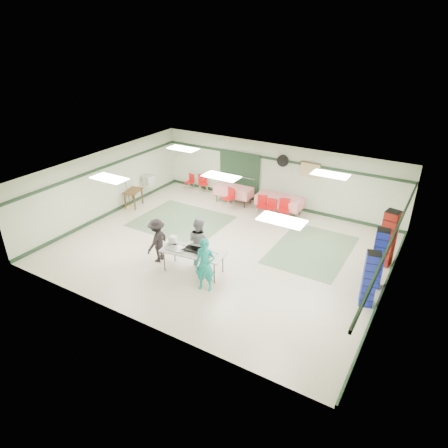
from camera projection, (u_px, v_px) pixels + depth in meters
The scene contains 42 objects.
floor at pixel (221, 248), 14.18m from camera, with size 11.00×11.00×0.00m, color beige.
ceiling at pixel (221, 176), 12.98m from camera, with size 11.00×11.00×0.00m, color silver.
wall_back at pixel (276, 175), 17.04m from camera, with size 11.00×11.00×0.00m, color beige.
wall_front at pixel (130, 278), 10.12m from camera, with size 11.00×11.00×0.00m, color beige.
wall_left at pixel (105, 184), 16.10m from camera, with size 9.00×9.00×0.00m, color beige.
wall_right at pixel (391, 256), 11.06m from camera, with size 9.00×9.00×0.00m, color beige.
trim_back at pixel (276, 159), 16.70m from camera, with size 11.00×0.06×0.10m, color #1C3420.
baseboard_back at pixel (274, 203), 17.59m from camera, with size 11.00×0.06×0.12m, color #1C3420.
trim_left at pixel (103, 167), 15.77m from camera, with size 9.00×0.06×0.10m, color #1C3420.
baseboard_left at pixel (110, 213), 16.66m from camera, with size 9.00×0.06×0.12m, color #1C3420.
trim_right at pixel (395, 234), 10.76m from camera, with size 9.00×0.06×0.10m, color #1C3420.
baseboard_right at pixel (382, 294), 11.65m from camera, with size 9.00×0.06×0.12m, color #1C3420.
green_patch_a at pixel (181, 221), 16.10m from camera, with size 3.50×3.00×0.01m, color #607958.
green_patch_b at pixel (311, 250), 14.05m from camera, with size 2.50×3.50×0.01m, color #607958.
double_door_left at pixel (230, 173), 18.13m from camera, with size 0.90×0.06×2.10m, color gray.
double_door_right at pixel (249, 177), 17.70m from camera, with size 0.90×0.06×2.10m, color gray.
door_frame at pixel (239, 175), 17.90m from camera, with size 2.00×0.03×2.15m, color #1C3420.
wall_fan at pixel (283, 161), 16.54m from camera, with size 0.50×0.50×0.10m, color black.
scroll_banner at pixel (310, 170), 16.08m from camera, with size 0.80×0.02×0.60m, color #DAC588.
serving_table at pixel (193, 252), 12.50m from camera, with size 2.11×1.08×0.76m.
sheet_tray_right at pixel (206, 255), 12.26m from camera, with size 0.58×0.44×0.02m, color silver.
sheet_tray_mid at pixel (193, 249), 12.59m from camera, with size 0.58×0.44×0.02m, color silver.
sheet_tray_left at pixel (178, 248), 12.61m from camera, with size 0.62×0.47×0.02m, color silver.
baking_pan at pixel (193, 249), 12.50m from camera, with size 0.52×0.32×0.08m, color black.
foam_box_stack at pixel (173, 240), 12.87m from camera, with size 0.22×0.20×0.25m, color white.
volunteer_teal at pixel (205, 265), 11.62m from camera, with size 0.61×0.40×1.66m, color teal.
volunteer_grey at pixel (199, 242), 12.87m from camera, with size 0.81×0.63×1.67m, color gray.
volunteer_dark at pixel (157, 240), 13.10m from camera, with size 0.98×0.56×1.51m, color black.
dining_table_a at pixel (280, 201), 16.53m from camera, with size 1.93×0.89×0.77m.
dining_table_b at pixel (233, 191), 17.54m from camera, with size 1.68×0.76×0.77m.
chair_a at pixel (271, 206), 16.17m from camera, with size 0.40×0.40×0.82m.
chair_b at pixel (262, 204), 16.35m from camera, with size 0.51×0.51×0.87m.
chair_c at pixel (284, 208), 15.89m from camera, with size 0.54×0.54×0.93m.
chair_d at pixel (230, 196), 17.05m from camera, with size 0.53×0.53×0.90m.
chair_loose_a at pixel (203, 182), 18.65m from camera, with size 0.58×0.58×0.88m.
chair_loose_b at pixel (190, 180), 18.94m from camera, with size 0.46×0.46×0.80m.
crate_stack_blue_a at pixel (378, 259), 11.70m from camera, with size 0.37×0.37×1.91m, color #192197.
crate_stack_red at pixel (388, 238), 12.82m from camera, with size 0.42×0.42×1.91m, color #A01710.
crate_stack_blue_b at pixel (370, 279), 10.95m from camera, with size 0.37×0.37×1.68m, color #192197.
printer_table at pixel (133, 193), 17.16m from camera, with size 0.75×0.97×0.74m.
office_printer at pixel (148, 179), 17.82m from camera, with size 0.45×0.39×0.35m, color #ABABA6.
broom at pixel (128, 194), 17.01m from camera, with size 0.03×0.03×1.25m, color brown.
Camera 1 is at (6.38, -10.53, 7.10)m, focal length 32.00 mm.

